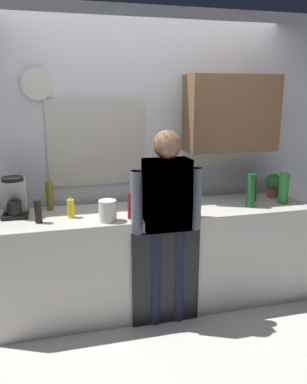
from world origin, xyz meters
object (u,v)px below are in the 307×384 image
(storage_canister, at_px, (108,211))
(bottle_green_wine, at_px, (251,191))
(potted_plant, at_px, (273,184))
(person_at_sink, at_px, (167,213))
(person_guest, at_px, (167,213))
(cup_blue_mug, at_px, (156,197))
(dish_soap, at_px, (71,208))
(bottle_clear_soda, at_px, (283,188))
(bottle_red_vinegar, at_px, (131,205))
(coffee_maker, at_px, (15,199))
(bottle_amber_beer, at_px, (253,189))
(bottle_dark_sauce, at_px, (38,212))
(bottle_olive_oil, at_px, (49,196))

(storage_canister, bearing_deg, bottle_green_wine, 3.57)
(potted_plant, relative_size, person_at_sink, 0.14)
(person_at_sink, xyz_separation_m, person_guest, (0.00, 0.00, 0.00))
(cup_blue_mug, height_order, dish_soap, dish_soap)
(person_guest, bearing_deg, cup_blue_mug, -64.56)
(bottle_clear_soda, height_order, person_guest, person_guest)
(potted_plant, relative_size, storage_canister, 1.35)
(bottle_green_wine, xyz_separation_m, person_at_sink, (-0.82, -0.18, -0.09))
(cup_blue_mug, distance_m, storage_canister, 0.67)
(bottle_red_vinegar, bearing_deg, person_guest, -24.90)
(bottle_red_vinegar, xyz_separation_m, storage_canister, (-0.19, -0.02, -0.02))
(bottle_clear_soda, distance_m, potted_plant, 0.21)
(coffee_maker, xyz_separation_m, storage_canister, (0.71, -0.32, -0.06))
(bottle_amber_beer, bearing_deg, bottle_green_wine, -124.24)
(bottle_dark_sauce, bearing_deg, person_at_sink, -10.94)
(bottle_red_vinegar, distance_m, cup_blue_mug, 0.52)
(bottle_red_vinegar, relative_size, storage_canister, 1.29)
(bottle_dark_sauce, xyz_separation_m, storage_canister, (0.53, -0.09, -0.00))
(bottle_green_wine, relative_size, person_guest, 0.19)
(bottle_clear_soda, relative_size, cup_blue_mug, 2.80)
(bottle_amber_beer, relative_size, person_at_sink, 0.14)
(bottle_olive_oil, xyz_separation_m, bottle_dark_sauce, (-0.08, -0.33, -0.04))
(coffee_maker, relative_size, bottle_olive_oil, 1.32)
(dish_soap, distance_m, person_at_sink, 0.78)
(bottle_olive_oil, relative_size, bottle_red_vinegar, 1.14)
(coffee_maker, relative_size, person_at_sink, 0.21)
(person_at_sink, bearing_deg, storage_canister, 156.35)
(bottle_amber_beer, bearing_deg, storage_canister, -169.93)
(bottle_red_vinegar, distance_m, dish_soap, 0.49)
(cup_blue_mug, bearing_deg, dish_soap, -160.82)
(bottle_amber_beer, relative_size, bottle_dark_sauce, 1.28)
(bottle_clear_soda, bearing_deg, potted_plant, 83.33)
(potted_plant, bearing_deg, bottle_red_vinegar, -168.07)
(bottle_green_wine, bearing_deg, bottle_amber_beer, 55.76)
(bottle_green_wine, relative_size, cup_blue_mug, 3.00)
(bottle_olive_oil, relative_size, bottle_clear_soda, 0.89)
(bottle_olive_oil, distance_m, person_guest, 1.04)
(bottle_amber_beer, bearing_deg, person_guest, -159.82)
(storage_canister, bearing_deg, potted_plant, 11.34)
(coffee_maker, bearing_deg, potted_plant, 0.16)
(person_guest, bearing_deg, bottle_clear_soda, -138.61)
(bottle_green_wine, xyz_separation_m, dish_soap, (-1.55, 0.09, -0.07))
(bottle_amber_beer, relative_size, bottle_clear_soda, 0.82)
(person_guest, bearing_deg, storage_canister, 18.78)
(cup_blue_mug, relative_size, storage_canister, 0.59)
(bottle_amber_beer, height_order, bottle_green_wine, bottle_green_wine)
(bottle_green_wine, xyz_separation_m, bottle_dark_sauce, (-1.80, 0.01, -0.06))
(bottle_red_vinegar, xyz_separation_m, bottle_clear_soda, (1.43, 0.10, 0.03))
(coffee_maker, xyz_separation_m, dish_soap, (0.44, -0.16, -0.07))
(dish_soap, bearing_deg, bottle_green_wine, -3.16)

